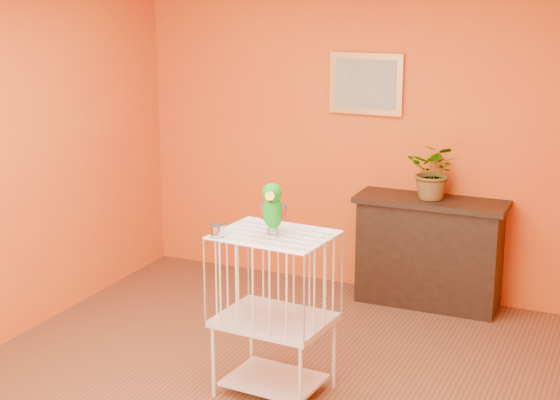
% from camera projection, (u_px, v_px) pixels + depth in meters
% --- Properties ---
extents(ground, '(4.50, 4.50, 0.00)m').
position_uv_depth(ground, '(248.00, 397.00, 5.45)').
color(ground, brown).
rests_on(ground, ground).
extents(room_shell, '(4.50, 4.50, 4.50)m').
position_uv_depth(room_shell, '(246.00, 153.00, 5.05)').
color(room_shell, '#CA5D13').
rests_on(room_shell, ground).
extents(console_cabinet, '(1.20, 0.43, 0.89)m').
position_uv_depth(console_cabinet, '(429.00, 252.00, 6.89)').
color(console_cabinet, black).
rests_on(console_cabinet, ground).
extents(potted_plant, '(0.44, 0.48, 0.35)m').
position_uv_depth(potted_plant, '(434.00, 178.00, 6.72)').
color(potted_plant, '#26722D').
rests_on(potted_plant, console_cabinet).
extents(framed_picture, '(0.62, 0.04, 0.50)m').
position_uv_depth(framed_picture, '(366.00, 84.00, 6.97)').
color(framed_picture, '#C48B46').
rests_on(framed_picture, room_shell).
extents(birdcage, '(0.73, 0.58, 1.06)m').
position_uv_depth(birdcage, '(274.00, 312.00, 5.38)').
color(birdcage, beige).
rests_on(birdcage, ground).
extents(feed_cup, '(0.09, 0.09, 0.06)m').
position_uv_depth(feed_cup, '(217.00, 230.00, 5.21)').
color(feed_cup, silver).
rests_on(feed_cup, birdcage).
extents(parrot, '(0.18, 0.30, 0.34)m').
position_uv_depth(parrot, '(273.00, 208.00, 5.19)').
color(parrot, '#59544C').
rests_on(parrot, birdcage).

